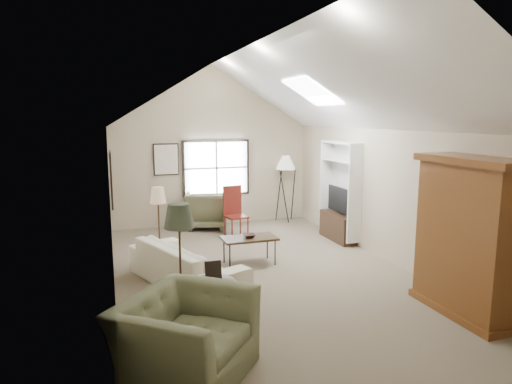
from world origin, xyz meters
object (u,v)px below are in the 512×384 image
object	(u,v)px
armoire	(469,237)
side_table	(214,303)
armchair_near	(186,338)
side_chair	(236,212)
sofa	(186,264)
armchair_far	(207,209)
coffee_table	(249,251)

from	to	relation	value
armoire	side_table	xyz separation A→B (m)	(-3.44, 0.74, -0.80)
armchair_near	armoire	bearing A→B (deg)	-44.63
armchair_near	side_chair	xyz separation A→B (m)	(2.03, 5.31, 0.15)
armoire	armchair_near	size ratio (longest dim) A/B	1.63
sofa	side_table	xyz separation A→B (m)	(0.10, -1.60, -0.05)
armchair_far	side_table	world-z (taller)	armchair_far
sofa	armchair_near	bearing A→B (deg)	148.60
sofa	armchair_near	size ratio (longest dim) A/B	1.76
side_table	side_chair	size ratio (longest dim) A/B	0.51
coffee_table	side_chair	distance (m)	1.98
side_chair	armchair_far	bearing A→B (deg)	102.53
armoire	armchair_near	xyz separation A→B (m)	(-3.99, -0.38, -0.66)
side_table	side_chair	world-z (taller)	side_chair
armchair_near	side_table	distance (m)	1.26
armchair_near	coffee_table	world-z (taller)	armchair_near
armoire	armchair_far	xyz separation A→B (m)	(-2.41, 6.04, -0.64)
sofa	side_table	world-z (taller)	sofa
armoire	armchair_far	bearing A→B (deg)	111.80
armoire	armchair_far	size ratio (longest dim) A/B	2.17
armoire	sofa	distance (m)	4.31
armoire	armchair_far	distance (m)	6.53
armoire	coffee_table	bearing A→B (deg)	126.88
coffee_table	side_table	xyz separation A→B (m)	(-1.19, -2.26, 0.04)
coffee_table	armchair_far	bearing A→B (deg)	93.14
sofa	coffee_table	distance (m)	1.45
coffee_table	side_table	world-z (taller)	side_table
sofa	armchair_far	xyz separation A→B (m)	(1.13, 3.70, 0.11)
armoire	sofa	bearing A→B (deg)	146.54
side_table	side_chair	bearing A→B (deg)	70.56
sofa	coffee_table	size ratio (longest dim) A/B	2.35
armoire	side_chair	bearing A→B (deg)	111.68
armchair_far	side_table	size ratio (longest dim) A/B	1.70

